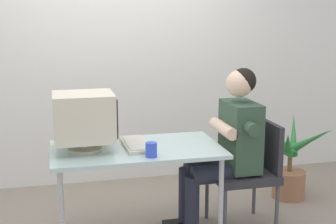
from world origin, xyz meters
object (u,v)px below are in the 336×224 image
object	(u,v)px
office_chair	(249,167)
desk_mug	(151,150)
potted_plant	(290,163)
desk	(137,156)
keyboard	(136,144)
person_seated	(228,143)
crt_monitor	(84,117)

from	to	relation	value
office_chair	desk_mug	size ratio (longest dim) A/B	8.60
potted_plant	desk_mug	world-z (taller)	desk_mug
desk_mug	office_chair	bearing A→B (deg)	18.26
potted_plant	desk	bearing A→B (deg)	-161.34
keyboard	potted_plant	world-z (taller)	same
keyboard	office_chair	world-z (taller)	office_chair
keyboard	office_chair	distance (m)	0.93
office_chair	desk_mug	world-z (taller)	office_chair
person_seated	potted_plant	world-z (taller)	person_seated
desk	keyboard	xyz separation A→B (m)	(0.00, 0.04, 0.08)
keyboard	desk_mug	distance (m)	0.28
desk	keyboard	bearing A→B (deg)	89.11
office_chair	potted_plant	xyz separation A→B (m)	(0.60, 0.47, -0.16)
potted_plant	desk_mug	distance (m)	1.68
desk	desk_mug	world-z (taller)	desk_mug
person_seated	potted_plant	xyz separation A→B (m)	(0.79, 0.47, -0.37)
keyboard	potted_plant	bearing A→B (deg)	17.43
office_chair	desk_mug	bearing A→B (deg)	-161.74
keyboard	office_chair	size ratio (longest dim) A/B	0.53
keyboard	office_chair	bearing A→B (deg)	0.01
desk	crt_monitor	distance (m)	0.47
keyboard	desk_mug	size ratio (longest dim) A/B	4.52
crt_monitor	person_seated	bearing A→B (deg)	0.98
potted_plant	crt_monitor	bearing A→B (deg)	-165.29
keyboard	desk_mug	world-z (taller)	desk_mug
keyboard	office_chair	xyz separation A→B (m)	(0.90, 0.00, -0.25)
desk	keyboard	world-z (taller)	keyboard
office_chair	potted_plant	distance (m)	0.78
crt_monitor	office_chair	xyz separation A→B (m)	(1.26, 0.02, -0.47)
office_chair	person_seated	size ratio (longest dim) A/B	0.67
crt_monitor	keyboard	bearing A→B (deg)	2.87
desk	desk_mug	distance (m)	0.27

